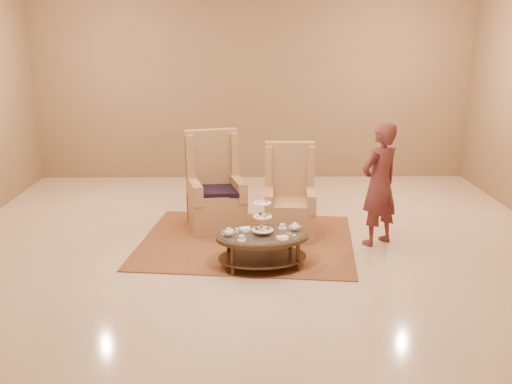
{
  "coord_description": "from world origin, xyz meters",
  "views": [
    {
      "loc": [
        -0.13,
        -6.57,
        2.68
      ],
      "look_at": [
        -0.01,
        0.2,
        0.77
      ],
      "focal_mm": 40.0,
      "sensor_mm": 36.0,
      "label": 1
    }
  ],
  "objects_px": {
    "armchair_left": "(215,195)",
    "person": "(379,184)",
    "tea_table": "(263,240)",
    "armchair_right": "(289,204)"
  },
  "relations": [
    {
      "from": "armchair_right",
      "to": "person",
      "type": "height_order",
      "value": "person"
    },
    {
      "from": "tea_table",
      "to": "armchair_right",
      "type": "relative_size",
      "value": 0.96
    },
    {
      "from": "person",
      "to": "tea_table",
      "type": "bearing_deg",
      "value": -7.76
    },
    {
      "from": "armchair_right",
      "to": "person",
      "type": "xyz_separation_m",
      "value": [
        1.11,
        -0.41,
        0.39
      ]
    },
    {
      "from": "tea_table",
      "to": "armchair_left",
      "type": "xyz_separation_m",
      "value": [
        -0.63,
        1.49,
        0.13
      ]
    },
    {
      "from": "armchair_right",
      "to": "tea_table",
      "type": "bearing_deg",
      "value": -106.28
    },
    {
      "from": "tea_table",
      "to": "person",
      "type": "xyz_separation_m",
      "value": [
        1.51,
        0.75,
        0.47
      ]
    },
    {
      "from": "tea_table",
      "to": "armchair_right",
      "type": "height_order",
      "value": "armchair_right"
    },
    {
      "from": "armchair_left",
      "to": "person",
      "type": "xyz_separation_m",
      "value": [
        2.14,
        -0.73,
        0.35
      ]
    },
    {
      "from": "armchair_right",
      "to": "person",
      "type": "relative_size",
      "value": 0.77
    }
  ]
}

